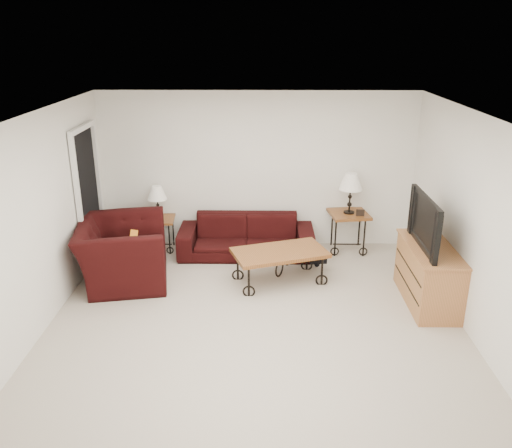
{
  "coord_description": "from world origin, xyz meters",
  "views": [
    {
      "loc": [
        0.09,
        -5.68,
        3.35
      ],
      "look_at": [
        0.0,
        0.7,
        1.0
      ],
      "focal_mm": 36.95,
      "sensor_mm": 36.0,
      "label": 1
    }
  ],
  "objects": [
    {
      "name": "television",
      "position": [
        2.21,
        0.5,
        1.11
      ],
      "size": [
        0.15,
        1.16,
        0.67
      ],
      "primitive_type": "imported",
      "rotation": [
        0.0,
        0.0,
        -1.57
      ],
      "color": "black",
      "rests_on": "tv_stand"
    },
    {
      "name": "armchair",
      "position": [
        -1.88,
        1.07,
        0.44
      ],
      "size": [
        1.39,
        1.53,
        0.87
      ],
      "primitive_type": "imported",
      "rotation": [
        0.0,
        0.0,
        1.75
      ],
      "color": "black",
      "rests_on": "ground"
    },
    {
      "name": "ceiling",
      "position": [
        0.0,
        0.0,
        2.5
      ],
      "size": [
        5.0,
        5.0,
        0.0
      ],
      "primitive_type": "plane",
      "color": "white",
      "rests_on": "wall_back"
    },
    {
      "name": "side_table_right",
      "position": [
        1.45,
        2.2,
        0.32
      ],
      "size": [
        0.66,
        0.66,
        0.64
      ],
      "primitive_type": "cube",
      "rotation": [
        0.0,
        0.0,
        0.14
      ],
      "color": "brown",
      "rests_on": "ground"
    },
    {
      "name": "wall_right",
      "position": [
        2.5,
        0.0,
        1.25
      ],
      "size": [
        0.02,
        5.0,
        2.5
      ],
      "primitive_type": "cube",
      "color": "white",
      "rests_on": "ground"
    },
    {
      "name": "ground",
      "position": [
        0.0,
        0.0,
        0.0
      ],
      "size": [
        5.0,
        5.0,
        0.0
      ],
      "primitive_type": "plane",
      "color": "#BAAD9E",
      "rests_on": "ground"
    },
    {
      "name": "sofa",
      "position": [
        -0.17,
        2.02,
        0.31
      ],
      "size": [
        2.11,
        0.82,
        0.62
      ],
      "primitive_type": "imported",
      "color": "black",
      "rests_on": "ground"
    },
    {
      "name": "throw_pillow",
      "position": [
        -1.73,
        1.02,
        0.52
      ],
      "size": [
        0.17,
        0.41,
        0.39
      ],
      "primitive_type": "cube",
      "rotation": [
        0.0,
        0.0,
        1.75
      ],
      "color": "orange",
      "rests_on": "armchair"
    },
    {
      "name": "wall_left",
      "position": [
        -2.5,
        0.0,
        1.25
      ],
      "size": [
        0.02,
        5.0,
        2.5
      ],
      "primitive_type": "cube",
      "color": "white",
      "rests_on": "ground"
    },
    {
      "name": "photo_frame_left",
      "position": [
        -1.72,
        2.05,
        0.58
      ],
      "size": [
        0.11,
        0.04,
        0.09
      ],
      "primitive_type": "cube",
      "rotation": [
        0.0,
        0.0,
        0.24
      ],
      "color": "black",
      "rests_on": "side_table_left"
    },
    {
      "name": "photo_frame_right",
      "position": [
        1.6,
        2.05,
        0.7
      ],
      "size": [
        0.13,
        0.03,
        0.11
      ],
      "primitive_type": "cube",
      "rotation": [
        0.0,
        0.0,
        -0.07
      ],
      "color": "black",
      "rests_on": "side_table_right"
    },
    {
      "name": "backpack",
      "position": [
        0.91,
        1.56,
        0.25
      ],
      "size": [
        0.43,
        0.35,
        0.51
      ],
      "primitive_type": "ellipsoid",
      "rotation": [
        0.0,
        0.0,
        -0.13
      ],
      "color": "black",
      "rests_on": "ground"
    },
    {
      "name": "lamp_left",
      "position": [
        -1.57,
        2.2,
        0.8
      ],
      "size": [
        0.32,
        0.32,
        0.53
      ],
      "primitive_type": null,
      "rotation": [
        0.0,
        0.0,
        0.07
      ],
      "color": "black",
      "rests_on": "side_table_left"
    },
    {
      "name": "coffee_table",
      "position": [
        0.32,
        1.04,
        0.24
      ],
      "size": [
        1.43,
        1.06,
        0.48
      ],
      "primitive_type": "cube",
      "rotation": [
        0.0,
        0.0,
        0.33
      ],
      "color": "brown",
      "rests_on": "ground"
    },
    {
      "name": "wall_back",
      "position": [
        0.0,
        2.5,
        1.25
      ],
      "size": [
        5.0,
        0.02,
        2.5
      ],
      "primitive_type": "cube",
      "color": "white",
      "rests_on": "ground"
    },
    {
      "name": "tv_stand",
      "position": [
        2.23,
        0.5,
        0.39
      ],
      "size": [
        0.54,
        1.29,
        0.78
      ],
      "primitive_type": "cube",
      "color": "#B96F44",
      "rests_on": "ground"
    },
    {
      "name": "side_table_left",
      "position": [
        -1.57,
        2.2,
        0.27
      ],
      "size": [
        0.52,
        0.52,
        0.53
      ],
      "primitive_type": "cube",
      "rotation": [
        0.0,
        0.0,
        0.07
      ],
      "color": "brown",
      "rests_on": "ground"
    },
    {
      "name": "lamp_right",
      "position": [
        1.45,
        2.2,
        0.96
      ],
      "size": [
        0.41,
        0.41,
        0.64
      ],
      "primitive_type": null,
      "rotation": [
        0.0,
        0.0,
        0.14
      ],
      "color": "black",
      "rests_on": "side_table_right"
    },
    {
      "name": "doorway",
      "position": [
        -2.47,
        1.65,
        1.02
      ],
      "size": [
        0.08,
        0.94,
        2.04
      ],
      "primitive_type": "cube",
      "color": "black",
      "rests_on": "ground"
    },
    {
      "name": "wall_front",
      "position": [
        0.0,
        -2.5,
        1.25
      ],
      "size": [
        5.0,
        0.02,
        2.5
      ],
      "primitive_type": "cube",
      "color": "white",
      "rests_on": "ground"
    }
  ]
}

